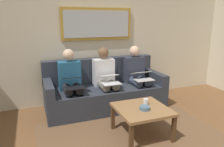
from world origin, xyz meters
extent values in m
cube|color=beige|center=(0.00, -2.60, 1.30)|extent=(6.00, 0.12, 2.60)
cube|color=brown|center=(0.00, -0.85, 0.00)|extent=(2.60, 1.80, 0.01)
cube|color=#2D333D|center=(0.00, -2.05, 0.21)|extent=(2.20, 0.90, 0.42)
cube|color=#2D333D|center=(0.00, -2.40, 0.66)|extent=(2.20, 0.20, 0.48)
cube|color=#2D333D|center=(-1.03, -2.05, 0.52)|extent=(0.14, 0.90, 0.20)
cube|color=#2D333D|center=(1.03, -2.05, 0.52)|extent=(0.14, 0.90, 0.20)
cube|color=#B7892D|center=(0.00, -2.51, 1.55)|extent=(1.40, 0.04, 0.61)
cube|color=#B2B7BC|center=(0.00, -2.48, 1.55)|extent=(1.30, 0.01, 0.51)
cube|color=olive|center=(-0.15, -0.90, 0.41)|extent=(0.72, 0.72, 0.04)
cube|color=#4C331E|center=(-0.47, -0.58, 0.19)|extent=(0.05, 0.05, 0.39)
cube|color=#4C331E|center=(0.17, -0.58, 0.19)|extent=(0.05, 0.05, 0.39)
cube|color=#4C331E|center=(-0.47, -1.22, 0.19)|extent=(0.05, 0.05, 0.39)
cube|color=#4C331E|center=(0.17, -1.22, 0.19)|extent=(0.05, 0.05, 0.39)
cylinder|color=silver|center=(-0.26, -0.99, 0.47)|extent=(0.07, 0.07, 0.09)
cylinder|color=slate|center=(-0.15, -0.83, 0.45)|extent=(0.15, 0.15, 0.05)
cube|color=#2D3342|center=(-0.64, -2.15, 0.67)|extent=(0.38, 0.22, 0.50)
sphere|color=beige|center=(-0.64, -2.15, 1.04)|extent=(0.20, 0.20, 0.20)
cylinder|color=#384256|center=(-0.73, -1.94, 0.49)|extent=(0.14, 0.42, 0.14)
cylinder|color=#384256|center=(-0.55, -1.94, 0.49)|extent=(0.14, 0.42, 0.14)
cylinder|color=#384256|center=(-0.73, -1.73, 0.21)|extent=(0.11, 0.11, 0.42)
cylinder|color=#384256|center=(-0.55, -1.73, 0.21)|extent=(0.11, 0.11, 0.42)
cube|color=silver|center=(-0.64, -1.73, 0.57)|extent=(0.34, 0.21, 0.01)
cube|color=silver|center=(-0.64, -1.87, 0.67)|extent=(0.34, 0.20, 0.08)
cube|color=#A5C6EA|center=(-0.64, -1.86, 0.67)|extent=(0.31, 0.17, 0.06)
cube|color=silver|center=(0.00, -2.15, 0.67)|extent=(0.38, 0.22, 0.50)
sphere|color=brown|center=(0.00, -2.15, 1.04)|extent=(0.20, 0.20, 0.20)
cylinder|color=gray|center=(-0.09, -1.94, 0.49)|extent=(0.14, 0.42, 0.14)
cylinder|color=gray|center=(0.09, -1.94, 0.49)|extent=(0.14, 0.42, 0.14)
cylinder|color=gray|center=(-0.09, -1.73, 0.21)|extent=(0.11, 0.11, 0.42)
cylinder|color=gray|center=(0.09, -1.73, 0.21)|extent=(0.11, 0.11, 0.42)
cube|color=white|center=(0.00, -1.73, 0.57)|extent=(0.31, 0.22, 0.01)
cube|color=white|center=(0.00, -1.86, 0.68)|extent=(0.31, 0.21, 0.06)
cube|color=#A5C6EA|center=(0.00, -1.86, 0.68)|extent=(0.28, 0.19, 0.05)
cube|color=#235B84|center=(0.64, -2.15, 0.67)|extent=(0.38, 0.22, 0.50)
sphere|color=beige|center=(0.64, -2.15, 1.04)|extent=(0.20, 0.20, 0.20)
cylinder|color=#232328|center=(0.55, -1.94, 0.49)|extent=(0.14, 0.42, 0.14)
cylinder|color=#232328|center=(0.73, -1.94, 0.49)|extent=(0.14, 0.42, 0.14)
cylinder|color=#232328|center=(0.55, -1.73, 0.21)|extent=(0.11, 0.11, 0.42)
cylinder|color=#232328|center=(0.73, -1.73, 0.21)|extent=(0.11, 0.11, 0.42)
cube|color=black|center=(0.64, -1.73, 0.57)|extent=(0.32, 0.24, 0.01)
cube|color=black|center=(0.64, -1.88, 0.69)|extent=(0.32, 0.23, 0.08)
cube|color=#A5C6EA|center=(0.64, -1.88, 0.69)|extent=(0.29, 0.20, 0.06)
camera|label=1|loc=(1.25, 1.58, 1.64)|focal=34.50mm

